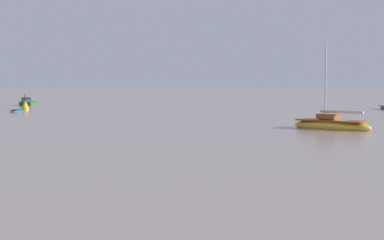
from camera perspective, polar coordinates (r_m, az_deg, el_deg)
motorboat_moored_1 at (r=91.65m, az=-16.88°, el=1.64°), size 3.21×5.48×1.97m
sailboat_moored_0 at (r=44.03m, az=14.39°, el=-0.51°), size 4.92×6.54×7.18m
rowboat_moored_3 at (r=71.50m, az=-17.77°, el=0.91°), size 2.33×2.97×0.45m
channel_buoy at (r=74.69m, az=-17.06°, el=1.30°), size 0.90×0.90×2.30m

